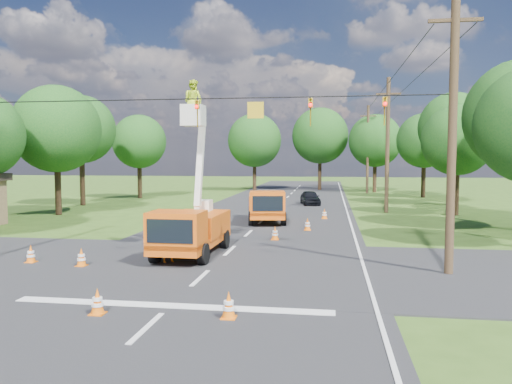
% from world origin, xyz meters
% --- Properties ---
extents(ground, '(140.00, 140.00, 0.00)m').
position_xyz_m(ground, '(0.00, 20.00, 0.00)').
color(ground, '#325018').
rests_on(ground, ground).
extents(road_main, '(12.00, 100.00, 0.06)m').
position_xyz_m(road_main, '(0.00, 20.00, 0.00)').
color(road_main, black).
rests_on(road_main, ground).
extents(road_cross, '(56.00, 10.00, 0.07)m').
position_xyz_m(road_cross, '(0.00, 2.00, 0.00)').
color(road_cross, black).
rests_on(road_cross, ground).
extents(stop_bar, '(9.00, 0.45, 0.02)m').
position_xyz_m(stop_bar, '(0.00, -3.20, 0.00)').
color(stop_bar, silver).
rests_on(stop_bar, ground).
extents(edge_line, '(0.12, 90.00, 0.02)m').
position_xyz_m(edge_line, '(5.60, 20.00, 0.00)').
color(edge_line, silver).
rests_on(edge_line, ground).
extents(bucket_truck, '(2.33, 5.62, 7.35)m').
position_xyz_m(bucket_truck, '(-1.39, 3.82, 1.60)').
color(bucket_truck, '#DB4E0F').
rests_on(bucket_truck, ground).
extents(second_truck, '(2.93, 5.86, 2.10)m').
position_xyz_m(second_truck, '(0.35, 14.94, 1.09)').
color(second_truck, '#DB4E0F').
rests_on(second_truck, ground).
extents(ground_worker, '(0.78, 0.75, 1.80)m').
position_xyz_m(ground_worker, '(-1.90, 2.38, 0.90)').
color(ground_worker, orange).
rests_on(ground_worker, ground).
extents(distant_car, '(2.12, 3.85, 1.24)m').
position_xyz_m(distant_car, '(2.60, 27.26, 0.62)').
color(distant_car, black).
rests_on(distant_car, ground).
extents(traffic_cone_0, '(0.38, 0.38, 0.71)m').
position_xyz_m(traffic_cone_0, '(-1.66, -4.14, 0.36)').
color(traffic_cone_0, orange).
rests_on(traffic_cone_0, ground).
extents(traffic_cone_1, '(0.38, 0.38, 0.71)m').
position_xyz_m(traffic_cone_1, '(1.80, -3.95, 0.36)').
color(traffic_cone_1, orange).
rests_on(traffic_cone_1, ground).
extents(traffic_cone_2, '(0.38, 0.38, 0.71)m').
position_xyz_m(traffic_cone_2, '(1.63, 8.28, 0.36)').
color(traffic_cone_2, orange).
rests_on(traffic_cone_2, ground).
extents(traffic_cone_3, '(0.38, 0.38, 0.71)m').
position_xyz_m(traffic_cone_3, '(3.08, 11.78, 0.36)').
color(traffic_cone_3, orange).
rests_on(traffic_cone_3, ground).
extents(traffic_cone_4, '(0.38, 0.38, 0.71)m').
position_xyz_m(traffic_cone_4, '(-4.93, 1.21, 0.36)').
color(traffic_cone_4, orange).
rests_on(traffic_cone_4, ground).
extents(traffic_cone_5, '(0.38, 0.38, 0.71)m').
position_xyz_m(traffic_cone_5, '(-7.21, 1.53, 0.36)').
color(traffic_cone_5, orange).
rests_on(traffic_cone_5, ground).
extents(traffic_cone_7, '(0.38, 0.38, 0.71)m').
position_xyz_m(traffic_cone_7, '(3.97, 17.19, 0.36)').
color(traffic_cone_7, orange).
rests_on(traffic_cone_7, ground).
extents(pole_right_near, '(1.80, 0.30, 10.00)m').
position_xyz_m(pole_right_near, '(8.50, 2.00, 5.11)').
color(pole_right_near, '#4C3823').
rests_on(pole_right_near, ground).
extents(pole_right_mid, '(1.80, 0.30, 10.00)m').
position_xyz_m(pole_right_mid, '(8.50, 22.00, 5.11)').
color(pole_right_mid, '#4C3823').
rests_on(pole_right_mid, ground).
extents(pole_right_far, '(1.80, 0.30, 10.00)m').
position_xyz_m(pole_right_far, '(8.50, 42.00, 5.11)').
color(pole_right_far, '#4C3823').
rests_on(pole_right_far, ground).
extents(signal_span, '(18.00, 0.29, 1.07)m').
position_xyz_m(signal_span, '(2.23, 1.99, 5.88)').
color(signal_span, black).
rests_on(signal_span, ground).
extents(tree_left_d, '(6.20, 6.20, 9.24)m').
position_xyz_m(tree_left_d, '(-15.00, 17.00, 6.12)').
color(tree_left_d, '#382616').
rests_on(tree_left_d, ground).
extents(tree_left_e, '(5.80, 5.80, 9.41)m').
position_xyz_m(tree_left_e, '(-16.80, 24.00, 6.49)').
color(tree_left_e, '#382616').
rests_on(tree_left_e, ground).
extents(tree_left_f, '(5.40, 5.40, 8.40)m').
position_xyz_m(tree_left_f, '(-14.80, 32.00, 5.69)').
color(tree_left_f, '#382616').
rests_on(tree_left_f, ground).
extents(tree_right_c, '(5.00, 5.00, 7.83)m').
position_xyz_m(tree_right_c, '(13.20, 21.00, 5.31)').
color(tree_right_c, '#382616').
rests_on(tree_right_c, ground).
extents(tree_right_d, '(6.00, 6.00, 9.70)m').
position_xyz_m(tree_right_d, '(14.80, 29.00, 6.68)').
color(tree_right_d, '#382616').
rests_on(tree_right_d, ground).
extents(tree_right_e, '(5.60, 5.60, 8.63)m').
position_xyz_m(tree_right_e, '(13.80, 37.00, 5.81)').
color(tree_right_e, '#382616').
rests_on(tree_right_e, ground).
extents(tree_far_a, '(6.60, 6.60, 9.50)m').
position_xyz_m(tree_far_a, '(-5.00, 45.00, 6.19)').
color(tree_far_a, '#382616').
rests_on(tree_far_a, ground).
extents(tree_far_b, '(7.00, 7.00, 10.32)m').
position_xyz_m(tree_far_b, '(3.00, 47.00, 6.81)').
color(tree_far_b, '#382616').
rests_on(tree_far_b, ground).
extents(tree_far_c, '(6.20, 6.20, 9.18)m').
position_xyz_m(tree_far_c, '(9.50, 44.00, 6.06)').
color(tree_far_c, '#382616').
rests_on(tree_far_c, ground).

